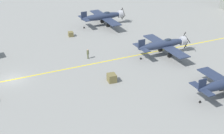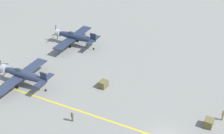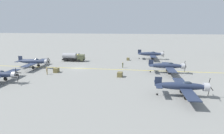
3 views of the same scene
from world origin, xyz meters
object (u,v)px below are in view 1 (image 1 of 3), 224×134
object	(u,v)px
supply_crate_outboard	(112,78)
airplane_far_center	(164,44)
supply_crate_mid_lane	(71,34)
ground_crew_inspecting	(88,54)
airplane_far_left	(103,16)

from	to	relation	value
supply_crate_outboard	airplane_far_center	bearing A→B (deg)	112.68
airplane_far_center	supply_crate_mid_lane	world-z (taller)	airplane_far_center
airplane_far_center	supply_crate_mid_lane	bearing A→B (deg)	-129.02
ground_crew_inspecting	supply_crate_mid_lane	xyz separation A→B (m)	(-11.82, 1.18, -0.49)
supply_crate_outboard	ground_crew_inspecting	bearing A→B (deg)	179.70
airplane_far_center	supply_crate_outboard	xyz separation A→B (m)	(5.31, -12.70, -1.40)
airplane_far_left	ground_crew_inspecting	xyz separation A→B (m)	(15.14, -9.95, -1.05)
airplane_far_center	ground_crew_inspecting	world-z (taller)	airplane_far_center
airplane_far_left	supply_crate_outboard	world-z (taller)	airplane_far_left
supply_crate_mid_lane	supply_crate_outboard	world-z (taller)	supply_crate_outboard
ground_crew_inspecting	supply_crate_mid_lane	size ratio (longest dim) A/B	1.56
airplane_far_center	supply_crate_mid_lane	size ratio (longest dim) A/B	10.68
airplane_far_left	supply_crate_outboard	xyz separation A→B (m)	(24.79, -10.00, -1.40)
supply_crate_mid_lane	supply_crate_outboard	distance (m)	21.50
airplane_far_left	supply_crate_outboard	bearing A→B (deg)	-28.58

